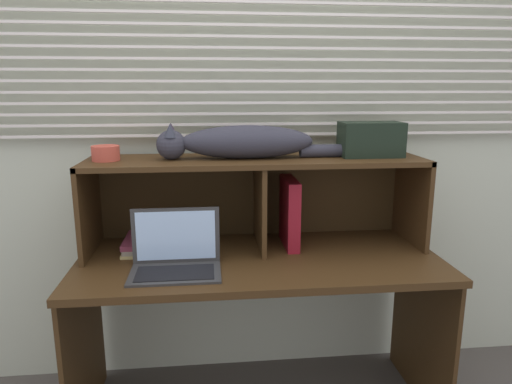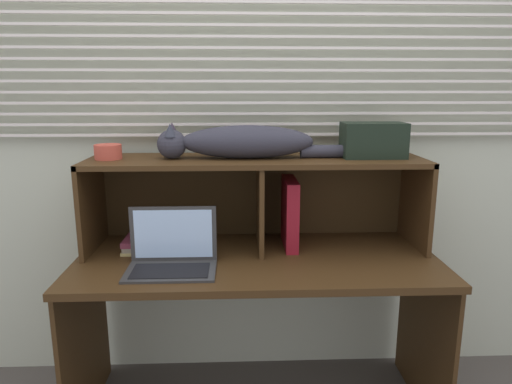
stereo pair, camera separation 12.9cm
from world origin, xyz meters
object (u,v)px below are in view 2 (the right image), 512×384
Objects in this scene: book_stack at (146,241)px; cat at (243,142)px; binder_upright at (290,213)px; storage_box at (373,140)px; small_basket at (108,152)px; laptop at (172,256)px.

cat is at bearing -0.84° from book_stack.
storage_box is at bearing 0.00° from binder_upright.
cat is 8.50× the size of small_basket.
small_basket is (-0.29, 0.25, 0.38)m from laptop.
book_stack is at bearing 179.63° from storage_box.
book_stack is (-0.15, 0.26, -0.03)m from laptop.
small_basket is at bearing 180.00° from binder_upright.
laptop is 0.99m from storage_box.
binder_upright is at bearing 27.13° from laptop.
laptop is 0.54m from small_basket.
book_stack is (-0.44, 0.01, -0.44)m from cat.
binder_upright is 1.14× the size of storage_box.
laptop is 0.57m from binder_upright.
cat reaches higher than small_basket.
storage_box reaches higher than small_basket.
storage_box reaches higher than binder_upright.
storage_box is at bearing 0.00° from cat.
laptop is at bearing -138.63° from cat.
storage_box is at bearing 16.53° from laptop.
small_basket is at bearing 139.01° from laptop.
laptop is 1.13× the size of binder_upright.
laptop is 1.43× the size of book_stack.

